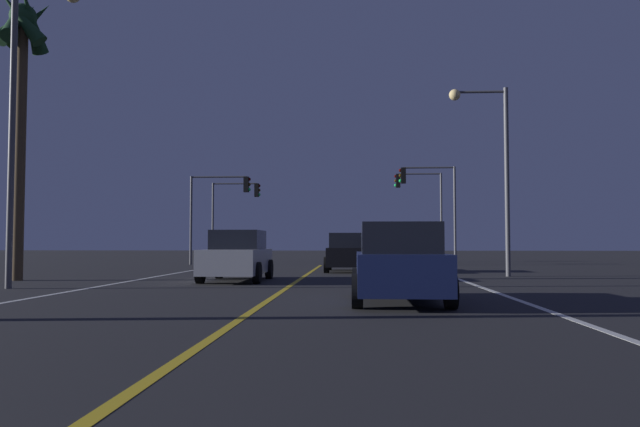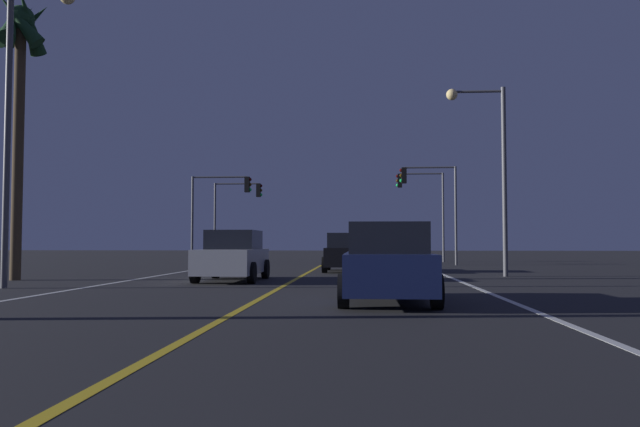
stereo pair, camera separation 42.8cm
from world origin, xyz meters
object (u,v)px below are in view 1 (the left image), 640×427
at_px(car_ahead_far, 348,253).
at_px(traffic_light_far_left, 236,203).
at_px(car_lead_same_lane, 399,264).
at_px(traffic_light_far_right, 419,196).
at_px(palm_tree_left_mid, 22,49).
at_px(street_lamp_right_far, 492,154).
at_px(car_oncoming, 237,256).
at_px(traffic_light_near_right, 428,192).
at_px(traffic_light_near_left, 220,198).
at_px(street_lamp_left_mid, 27,98).

bearing_deg(car_ahead_far, traffic_light_far_left, 29.61).
bearing_deg(car_lead_same_lane, traffic_light_far_right, -6.91).
bearing_deg(palm_tree_left_mid, street_lamp_right_far, 11.73).
bearing_deg(car_ahead_far, car_oncoming, 151.93).
bearing_deg(traffic_light_near_right, traffic_light_far_left, -24.28).
relative_size(car_oncoming, traffic_light_far_right, 0.73).
bearing_deg(traffic_light_far_right, traffic_light_near_left, 24.43).
xyz_separation_m(traffic_light_near_right, traffic_light_far_left, (-12.19, 5.50, -0.22)).
xyz_separation_m(traffic_light_near_right, street_lamp_right_far, (1.06, -11.61, 0.49)).
height_order(car_lead_same_lane, traffic_light_near_left, traffic_light_near_left).
distance_m(car_lead_same_lane, traffic_light_near_right, 22.53).
height_order(traffic_light_near_right, palm_tree_left_mid, palm_tree_left_mid).
relative_size(street_lamp_right_far, palm_tree_left_mid, 0.72).
distance_m(car_lead_same_lane, street_lamp_right_far, 11.92).
bearing_deg(street_lamp_right_far, street_lamp_left_mid, 25.93).
bearing_deg(street_lamp_right_far, palm_tree_left_mid, 11.73).
distance_m(car_oncoming, traffic_light_near_left, 15.66).
bearing_deg(palm_tree_left_mid, traffic_light_near_right, 43.92).
bearing_deg(street_lamp_right_far, traffic_light_far_left, -52.24).
xyz_separation_m(car_ahead_far, traffic_light_near_right, (4.51, 8.02, 3.36)).
relative_size(traffic_light_near_right, traffic_light_near_left, 1.09).
height_order(car_lead_same_lane, traffic_light_far_right, traffic_light_far_right).
distance_m(car_oncoming, traffic_light_far_left, 21.00).
relative_size(car_ahead_far, car_oncoming, 1.00).
xyz_separation_m(traffic_light_far_right, street_lamp_left_mid, (-13.53, -24.17, 1.02)).
xyz_separation_m(car_oncoming, street_lamp_left_mid, (-5.30, -3.81, 4.55)).
bearing_deg(car_ahead_far, street_lamp_left_mid, 139.96).
bearing_deg(car_ahead_far, traffic_light_near_left, 43.16).
height_order(car_lead_same_lane, car_ahead_far, same).
height_order(car_oncoming, street_lamp_right_far, street_lamp_right_far).
xyz_separation_m(traffic_light_near_left, street_lamp_right_far, (13.09, -11.61, 0.79)).
distance_m(car_lead_same_lane, traffic_light_far_left, 29.11).
height_order(car_oncoming, traffic_light_far_right, traffic_light_far_right).
distance_m(traffic_light_near_right, traffic_light_far_right, 5.50).
relative_size(car_oncoming, street_lamp_left_mid, 0.50).
xyz_separation_m(car_oncoming, traffic_light_far_left, (-4.04, 20.36, 3.13)).
relative_size(traffic_light_near_left, traffic_light_far_left, 0.97).
relative_size(car_ahead_far, traffic_light_near_right, 0.76).
height_order(car_lead_same_lane, street_lamp_left_mid, street_lamp_left_mid).
relative_size(car_lead_same_lane, street_lamp_left_mid, 0.50).
distance_m(car_lead_same_lane, street_lamp_left_mid, 11.66).
distance_m(traffic_light_far_right, palm_tree_left_mid, 26.16).
xyz_separation_m(car_lead_same_lane, car_ahead_far, (-1.24, 14.01, 0.00)).
bearing_deg(palm_tree_left_mid, car_ahead_far, 32.33).
xyz_separation_m(street_lamp_right_far, palm_tree_left_mid, (-16.72, -3.47, 3.30)).
distance_m(car_ahead_far, palm_tree_left_mid, 15.01).
distance_m(car_ahead_far, traffic_light_near_left, 11.42).
bearing_deg(traffic_light_near_left, car_oncoming, -75.38).
distance_m(traffic_light_near_right, palm_tree_left_mid, 22.07).
bearing_deg(car_lead_same_lane, traffic_light_near_right, -8.42).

